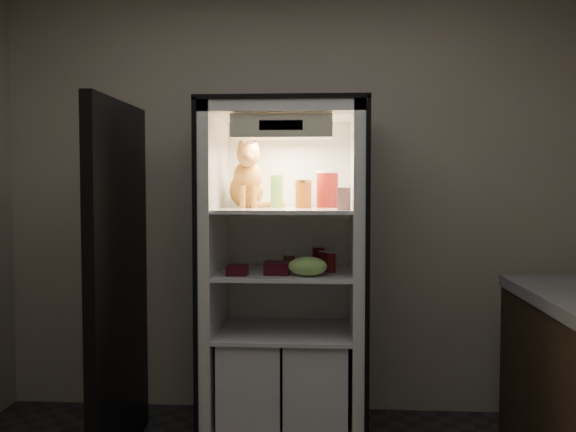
# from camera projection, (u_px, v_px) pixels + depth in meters

# --- Properties ---
(room_shell) EXTENTS (3.60, 3.60, 3.60)m
(room_shell) POSITION_uv_depth(u_px,v_px,m) (258.00, 127.00, 2.21)
(room_shell) COLOR white
(room_shell) RESTS_ON floor
(refrigerator) EXTENTS (0.90, 0.72, 1.88)m
(refrigerator) POSITION_uv_depth(u_px,v_px,m) (286.00, 296.00, 3.63)
(refrigerator) COLOR white
(refrigerator) RESTS_ON floor
(fridge_door) EXTENTS (0.07, 0.87, 1.85)m
(fridge_door) POSITION_uv_depth(u_px,v_px,m) (118.00, 282.00, 3.33)
(fridge_door) COLOR black
(fridge_door) RESTS_ON floor
(tabby_cat) EXTENTS (0.35, 0.38, 0.39)m
(tabby_cat) POSITION_uv_depth(u_px,v_px,m) (247.00, 182.00, 3.64)
(tabby_cat) COLOR orange
(tabby_cat) RESTS_ON refrigerator
(parmesan_shaker) EXTENTS (0.07, 0.07, 0.18)m
(parmesan_shaker) POSITION_uv_depth(u_px,v_px,m) (277.00, 192.00, 3.57)
(parmesan_shaker) COLOR green
(parmesan_shaker) RESTS_ON refrigerator
(mayo_tub) EXTENTS (0.10, 0.10, 0.14)m
(mayo_tub) POSITION_uv_depth(u_px,v_px,m) (303.00, 195.00, 3.71)
(mayo_tub) COLOR white
(mayo_tub) RESTS_ON refrigerator
(salsa_jar) EXTENTS (0.09, 0.09, 0.16)m
(salsa_jar) POSITION_uv_depth(u_px,v_px,m) (303.00, 194.00, 3.55)
(salsa_jar) COLOR maroon
(salsa_jar) RESTS_ON refrigerator
(pepper_jar) EXTENTS (0.13, 0.13, 0.21)m
(pepper_jar) POSITION_uv_depth(u_px,v_px,m) (327.00, 189.00, 3.64)
(pepper_jar) COLOR maroon
(pepper_jar) RESTS_ON refrigerator
(cream_carton) EXTENTS (0.07, 0.07, 0.12)m
(cream_carton) POSITION_uv_depth(u_px,v_px,m) (344.00, 199.00, 3.32)
(cream_carton) COLOR white
(cream_carton) RESTS_ON refrigerator
(soda_can_a) EXTENTS (0.07, 0.07, 0.13)m
(soda_can_a) POSITION_uv_depth(u_px,v_px,m) (319.00, 258.00, 3.62)
(soda_can_a) COLOR black
(soda_can_a) RESTS_ON refrigerator
(soda_can_b) EXTENTS (0.06, 0.06, 0.11)m
(soda_can_b) POSITION_uv_depth(u_px,v_px,m) (323.00, 261.00, 3.55)
(soda_can_b) COLOR black
(soda_can_b) RESTS_ON refrigerator
(soda_can_c) EXTENTS (0.06, 0.06, 0.11)m
(soda_can_c) POSITION_uv_depth(u_px,v_px,m) (330.00, 262.00, 3.50)
(soda_can_c) COLOR black
(soda_can_c) RESTS_ON refrigerator
(condiment_jar) EXTENTS (0.07, 0.07, 0.09)m
(condiment_jar) POSITION_uv_depth(u_px,v_px,m) (289.00, 262.00, 3.62)
(condiment_jar) COLOR brown
(condiment_jar) RESTS_ON refrigerator
(grape_bag) EXTENTS (0.21, 0.15, 0.10)m
(grape_bag) POSITION_uv_depth(u_px,v_px,m) (308.00, 266.00, 3.37)
(grape_bag) COLOR #85C25A
(grape_bag) RESTS_ON refrigerator
(berry_box_left) EXTENTS (0.11, 0.11, 0.05)m
(berry_box_left) POSITION_uv_depth(u_px,v_px,m) (237.00, 270.00, 3.40)
(berry_box_left) COLOR #430B1A
(berry_box_left) RESTS_ON refrigerator
(berry_box_right) EXTENTS (0.13, 0.13, 0.07)m
(berry_box_right) POSITION_uv_depth(u_px,v_px,m) (277.00, 268.00, 3.43)
(berry_box_right) COLOR #430B1A
(berry_box_right) RESTS_ON refrigerator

